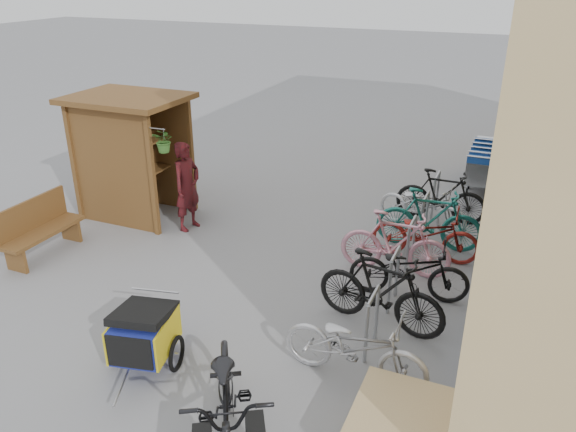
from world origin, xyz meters
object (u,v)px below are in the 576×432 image
at_px(bike_3, 395,243).
at_px(bike_6, 423,206).
at_px(bench, 38,228).
at_px(shopping_carts, 484,160).
at_px(person_kiosk, 187,186).
at_px(bike_5, 429,219).
at_px(pallet_stack, 400,428).
at_px(bike_1, 381,291).
at_px(cargo_bike, 228,411).
at_px(child_trailer, 144,332).
at_px(bike_0, 355,346).
at_px(bike_7, 441,196).
at_px(kiosk, 127,140).
at_px(bike_2, 409,270).
at_px(bike_4, 425,234).

height_order(bike_3, bike_6, bike_3).
xyz_separation_m(bench, shopping_carts, (6.68, 6.51, 0.09)).
relative_size(person_kiosk, bike_5, 0.93).
bearing_deg(pallet_stack, bike_1, 110.46).
bearing_deg(bike_1, bike_5, 4.73).
height_order(cargo_bike, bike_3, cargo_bike).
bearing_deg(child_trailer, shopping_carts, 56.30).
distance_m(cargo_bike, bike_6, 6.29).
xyz_separation_m(child_trailer, bike_0, (2.48, 0.76, -0.00)).
bearing_deg(bike_7, bike_6, 154.16).
distance_m(kiosk, pallet_stack, 7.50).
relative_size(kiosk, bike_5, 1.36).
height_order(bike_2, bike_4, bike_4).
height_order(cargo_bike, bike_6, cargo_bike).
distance_m(pallet_stack, bike_1, 2.16).
height_order(bike_1, bike_2, bike_1).
height_order(bike_6, bike_7, bike_7).
distance_m(bike_2, bike_4, 1.32).
relative_size(pallet_stack, bike_1, 0.65).
distance_m(pallet_stack, bike_7, 5.97).
relative_size(bench, cargo_bike, 0.65).
bearing_deg(bike_5, bike_4, 177.40).
height_order(pallet_stack, bike_5, bike_5).
height_order(bike_0, bike_1, bike_1).
xyz_separation_m(pallet_stack, bench, (-6.68, 1.79, 0.30)).
distance_m(child_trailer, bike_3, 4.20).
relative_size(person_kiosk, bike_6, 0.97).
relative_size(bike_2, bike_6, 1.01).
bearing_deg(bike_2, cargo_bike, 157.08).
xyz_separation_m(child_trailer, person_kiosk, (-1.68, 3.68, 0.37)).
distance_m(kiosk, shopping_carts, 7.74).
relative_size(pallet_stack, bike_5, 0.65).
height_order(bike_0, bike_5, bike_5).
bearing_deg(bike_0, child_trailer, 109.55).
relative_size(child_trailer, person_kiosk, 0.88).
bearing_deg(bike_6, bench, 135.90).
relative_size(kiosk, bike_4, 1.39).
bearing_deg(bike_7, bike_2, 179.90).
height_order(shopping_carts, bike_2, shopping_carts).
relative_size(kiosk, bike_2, 1.40).
distance_m(person_kiosk, bike_5, 4.44).
xyz_separation_m(bike_2, bike_6, (-0.27, 2.50, -0.00)).
bearing_deg(kiosk, bike_4, 3.53).
xyz_separation_m(pallet_stack, bike_2, (-0.54, 2.90, 0.26)).
relative_size(bike_4, bike_6, 1.02).
relative_size(pallet_stack, bench, 0.77).
bearing_deg(bike_3, bike_4, -31.49).
bearing_deg(bike_0, pallet_stack, -134.84).
bearing_deg(cargo_bike, bike_4, 48.52).
relative_size(shopping_carts, bike_0, 1.26).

